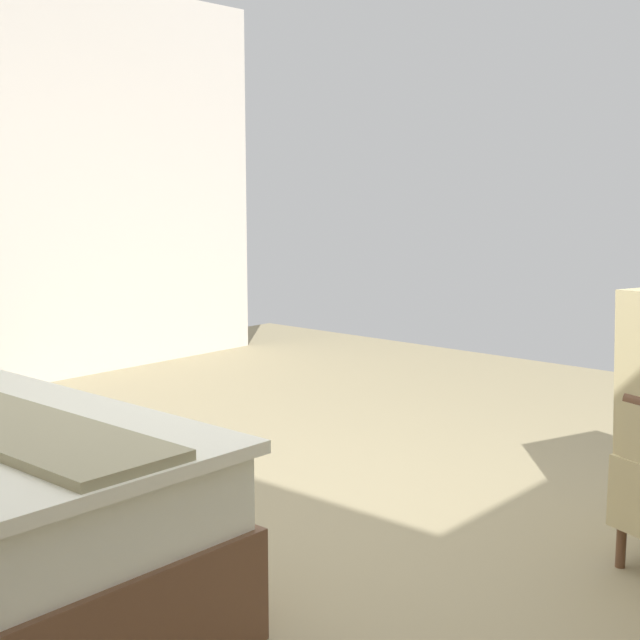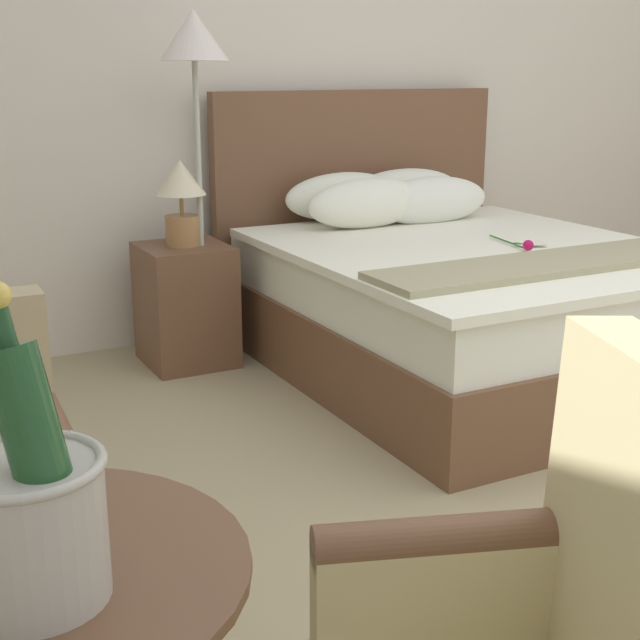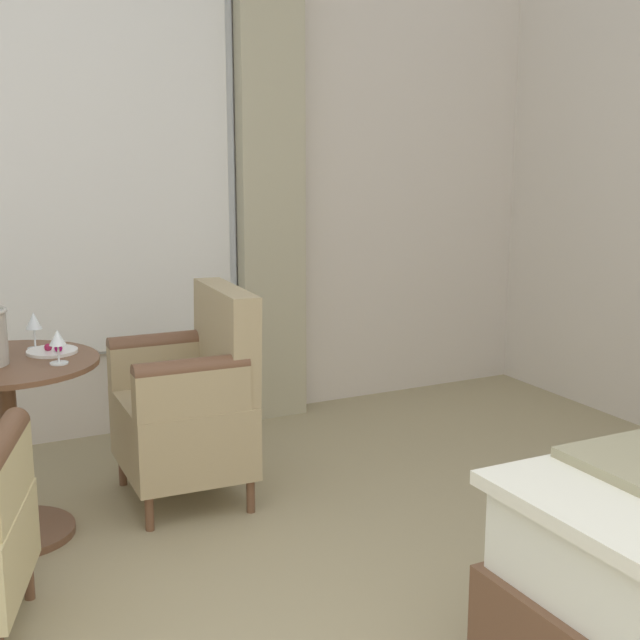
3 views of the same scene
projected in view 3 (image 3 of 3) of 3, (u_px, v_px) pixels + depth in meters
wall_window_side at (50, 166)px, 4.34m from camera, size 0.27×5.74×2.80m
side_table_round at (9, 433)px, 3.41m from camera, size 0.71×0.71×0.71m
wine_glass_near_bucket at (58, 340)px, 3.30m from camera, size 0.07×0.07×0.13m
wine_glass_near_edge at (34, 323)px, 3.52m from camera, size 0.06×0.06×0.15m
snack_plate at (52, 351)px, 3.48m from camera, size 0.20×0.20×0.04m
armchair_by_window at (191, 403)px, 3.79m from camera, size 0.62×0.55×0.91m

